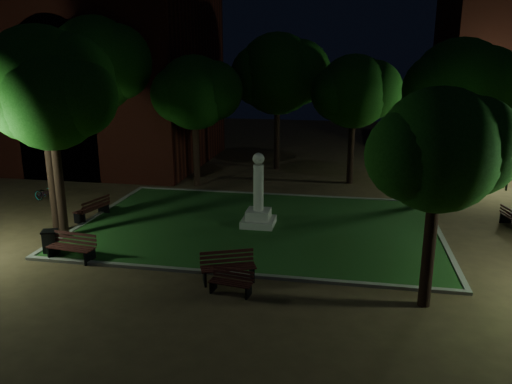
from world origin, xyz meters
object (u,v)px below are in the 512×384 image
bench_near_right (228,267)px  bench_west_near (72,248)px  bench_near_left (231,283)px  trash_bin (50,242)px  bench_left_side (93,209)px  monument (258,206)px  bicycle (46,194)px

bench_near_right → bench_west_near: 6.03m
bench_near_left → trash_bin: (-7.44, 1.95, 0.11)m
bench_near_left → bench_left_side: 9.95m
bench_near_right → bench_left_side: size_ratio=1.00×
bench_near_left → bench_west_near: 6.50m
bench_left_side → bench_near_left: bearing=65.8°
monument → bench_west_near: 7.72m
bench_left_side → trash_bin: 4.13m
monument → bicycle: size_ratio=2.05×
bench_near_left → bicycle: bicycle is taller
monument → bench_near_left: monument is taller
trash_bin → bench_near_left: bearing=-14.7°
trash_bin → bench_near_right: bearing=-8.6°
bench_west_near → trash_bin: bench_west_near is taller
bench_near_right → bench_left_side: bench_left_side is taller
monument → bench_left_side: 7.63m
bicycle → bench_near_left: bearing=-111.0°
bench_near_left → bicycle: size_ratio=0.91×
bench_near_left → bicycle: bearing=154.1°
bench_left_side → bicycle: size_ratio=1.22×
bench_left_side → monument: bearing=105.5°
bench_left_side → trash_bin: (0.46, -4.10, -0.00)m
bench_near_right → monument: bearing=67.3°
monument → bench_left_side: size_ratio=1.68×
bench_west_near → trash_bin: size_ratio=2.02×
bench_west_near → trash_bin: (-1.13, 0.40, 0.00)m
bench_near_right → bench_left_side: bearing=123.2°
monument → bicycle: 11.52m
bench_west_near → monument: bearing=45.9°
bench_near_left → bench_near_right: size_ratio=0.75×
bench_left_side → bench_near_right: bearing=68.9°
bench_near_left → bench_left_side: bearing=151.8°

